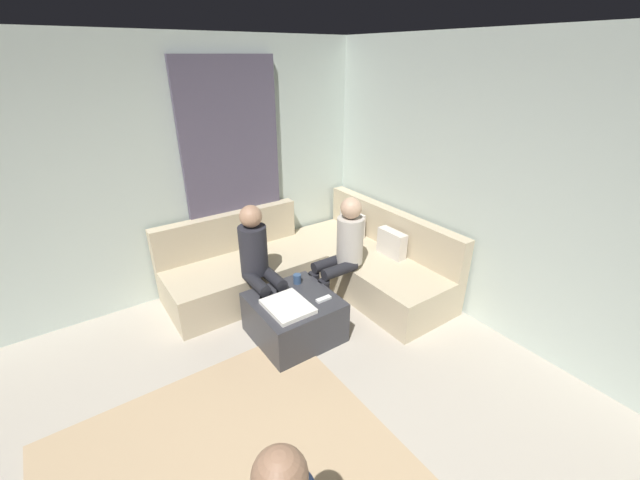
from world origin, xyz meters
The scene contains 10 objects.
wall_back centered at (0.00, 2.94, 1.35)m, with size 6.00×0.12×2.70m, color silver.
wall_left centered at (-2.94, 0.00, 1.35)m, with size 0.12×6.00×2.70m, color silver.
curtain_panel centered at (-2.84, 1.30, 1.25)m, with size 0.06×1.10×2.50m, color #595166.
sectional_couch centered at (-2.08, 1.88, 0.28)m, with size 2.10×2.55×0.87m.
ottoman centered at (-1.46, 1.21, 0.21)m, with size 0.76×0.76×0.42m, color #333338.
folded_blanket centered at (-1.36, 1.09, 0.44)m, with size 0.44×0.36×0.04m, color white.
coffee_mug centered at (-1.68, 1.39, 0.47)m, with size 0.08×0.08×0.10m, color #334C72.
game_remote centered at (-1.28, 1.43, 0.43)m, with size 0.05×0.15×0.02m, color white.
person_on_couch_back centered at (-1.65, 1.93, 0.66)m, with size 0.30×0.60×1.20m.
person_on_couch_side centered at (-1.93, 1.10, 0.66)m, with size 0.60×0.30×1.20m.
Camera 1 is at (1.23, -0.36, 2.50)m, focal length 22.13 mm.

